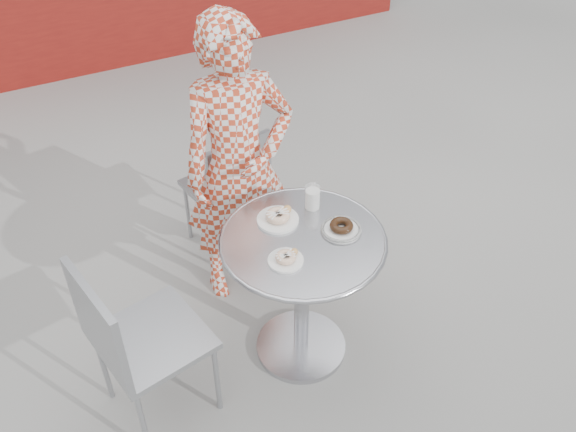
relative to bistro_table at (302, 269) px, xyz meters
name	(u,v)px	position (x,y,z in m)	size (l,w,h in m)	color
ground	(290,345)	(-0.04, 0.04, -0.60)	(60.00, 60.00, 0.00)	#9B9994
bistro_table	(302,269)	(0.00, 0.00, 0.00)	(0.79, 0.79, 0.79)	silver
chair_far	(227,210)	(-0.02, 0.96, -0.33)	(0.47, 0.48, 0.86)	#999BA0
chair_left	(156,367)	(-0.77, 0.00, -0.30)	(0.54, 0.54, 0.96)	#999BA0
seated_person	(239,167)	(-0.06, 0.61, 0.23)	(0.60, 0.40, 1.65)	#B7361C
plate_far	(278,217)	(-0.04, 0.17, 0.21)	(0.20, 0.20, 0.05)	white
plate_near	(286,258)	(-0.13, -0.10, 0.21)	(0.16, 0.16, 0.04)	white
plate_checker	(341,228)	(0.19, -0.03, 0.21)	(0.19, 0.19, 0.05)	white
milk_cup	(313,198)	(0.15, 0.18, 0.25)	(0.08, 0.08, 0.12)	white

